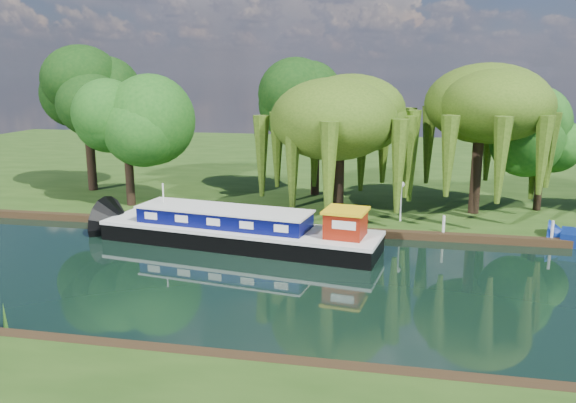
# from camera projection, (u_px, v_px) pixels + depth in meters

# --- Properties ---
(ground) EXTENTS (120.00, 120.00, 0.00)m
(ground) POSITION_uv_depth(u_px,v_px,m) (389.00, 288.00, 25.79)
(ground) COLOR black
(far_bank) EXTENTS (120.00, 52.00, 0.45)m
(far_bank) POSITION_uv_depth(u_px,v_px,m) (395.00, 166.00, 58.27)
(far_bank) COLOR #1F3D10
(far_bank) RESTS_ON ground
(dutch_barge) EXTENTS (16.60, 6.09, 3.43)m
(dutch_barge) POSITION_uv_depth(u_px,v_px,m) (240.00, 231.00, 31.99)
(dutch_barge) COLOR black
(dutch_barge) RESTS_ON ground
(red_dinghy) EXTENTS (3.15, 2.56, 0.57)m
(red_dinghy) POSITION_uv_depth(u_px,v_px,m) (198.00, 239.00, 33.35)
(red_dinghy) COLOR maroon
(red_dinghy) RESTS_ON ground
(willow_left) EXTENTS (7.20, 7.20, 8.63)m
(willow_left) POSITION_uv_depth(u_px,v_px,m) (340.00, 120.00, 35.87)
(willow_left) COLOR black
(willow_left) RESTS_ON far_bank
(willow_right) EXTENTS (7.35, 7.35, 8.95)m
(willow_right) POSITION_uv_depth(u_px,v_px,m) (480.00, 115.00, 36.31)
(willow_right) COLOR black
(willow_right) RESTS_ON far_bank
(tree_far_left) EXTENTS (5.47, 5.47, 8.80)m
(tree_far_left) POSITION_uv_depth(u_px,v_px,m) (126.00, 120.00, 38.70)
(tree_far_left) COLOR black
(tree_far_left) RESTS_ON far_bank
(tree_far_back) EXTENTS (6.04, 6.04, 10.16)m
(tree_far_back) POSITION_uv_depth(u_px,v_px,m) (86.00, 101.00, 43.68)
(tree_far_back) COLOR black
(tree_far_back) RESTS_ON far_bank
(tree_far_mid) EXTENTS (5.76, 5.76, 9.42)m
(tree_far_mid) POSITION_uv_depth(u_px,v_px,m) (316.00, 110.00, 42.10)
(tree_far_mid) COLOR black
(tree_far_mid) RESTS_ON far_bank
(tree_far_right) EXTENTS (4.36, 4.36, 7.13)m
(tree_far_right) POSITION_uv_depth(u_px,v_px,m) (544.00, 138.00, 37.47)
(tree_far_right) COLOR black
(tree_far_right) RESTS_ON far_bank
(lamppost) EXTENTS (0.36, 0.36, 2.56)m
(lamppost) POSITION_uv_depth(u_px,v_px,m) (402.00, 191.00, 35.20)
(lamppost) COLOR silver
(lamppost) RESTS_ON far_bank
(mooring_posts) EXTENTS (19.16, 0.16, 1.00)m
(mooring_posts) POSITION_uv_depth(u_px,v_px,m) (384.00, 221.00, 33.70)
(mooring_posts) COLOR silver
(mooring_posts) RESTS_ON far_bank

